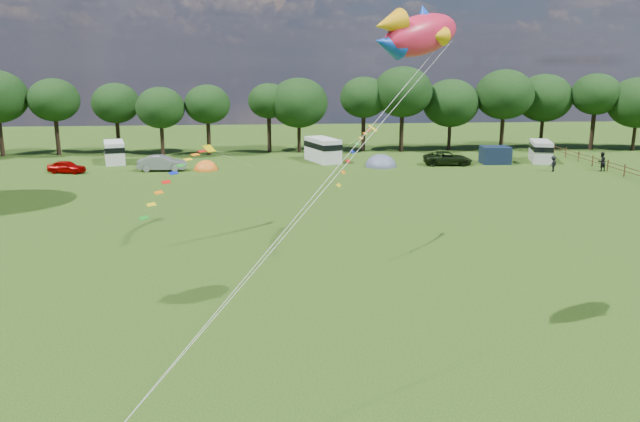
{
  "coord_description": "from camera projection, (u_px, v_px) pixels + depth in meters",
  "views": [
    {
      "loc": [
        -2.55,
        -20.4,
        10.88
      ],
      "look_at": [
        0.0,
        8.0,
        4.0
      ],
      "focal_mm": 35.0,
      "sensor_mm": 36.0,
      "label": 1
    }
  ],
  "objects": [
    {
      "name": "walker_b",
      "position": [
        553.0,
        164.0,
        62.82
      ],
      "size": [
        1.11,
        0.95,
        1.57
      ],
      "primitive_type": "imported",
      "rotation": [
        0.0,
        0.0,
        3.72
      ],
      "color": "black",
      "rests_on": "ground"
    },
    {
      "name": "fence",
      "position": [
        634.0,
        172.0,
        58.54
      ],
      "size": [
        0.12,
        33.12,
        1.2
      ],
      "color": "#472D19",
      "rests_on": "ground"
    },
    {
      "name": "streamer_kite_c",
      "position": [
        360.0,
        145.0,
        35.17
      ],
      "size": [
        3.02,
        4.95,
        2.79
      ],
      "rotation": [
        0.0,
        0.0,
        1.22
      ],
      "color": "yellow",
      "rests_on": "ground"
    },
    {
      "name": "campervan_d",
      "position": [
        541.0,
        151.0,
        68.83
      ],
      "size": [
        3.25,
        5.06,
        2.3
      ],
      "rotation": [
        0.0,
        0.0,
        1.28
      ],
      "color": "silver",
      "rests_on": "ground"
    },
    {
      "name": "campervan_c",
      "position": [
        323.0,
        149.0,
        68.86
      ],
      "size": [
        3.9,
        5.74,
        2.59
      ],
      "rotation": [
        0.0,
        0.0,
        1.91
      ],
      "color": "silver",
      "rests_on": "ground"
    },
    {
      "name": "car_a",
      "position": [
        67.0,
        167.0,
        61.92
      ],
      "size": [
        4.03,
        2.4,
        1.26
      ],
      "primitive_type": "imported",
      "rotation": [
        0.0,
        0.0,
        1.31
      ],
      "color": "#980202",
      "rests_on": "ground"
    },
    {
      "name": "walker_a",
      "position": [
        601.0,
        162.0,
        62.98
      ],
      "size": [
        1.07,
        0.83,
        1.93
      ],
      "primitive_type": "imported",
      "rotation": [
        0.0,
        0.0,
        3.44
      ],
      "color": "black",
      "rests_on": "ground"
    },
    {
      "name": "ground_plane",
      "position": [
        340.0,
        370.0,
        22.53
      ],
      "size": [
        180.0,
        180.0,
        0.0
      ],
      "primitive_type": "plane",
      "color": "black",
      "rests_on": "ground"
    },
    {
      "name": "tree_line",
      "position": [
        329.0,
        100.0,
        74.74
      ],
      "size": [
        102.98,
        10.98,
        10.27
      ],
      "color": "black",
      "rests_on": "ground"
    },
    {
      "name": "tent_orange",
      "position": [
        206.0,
        170.0,
        63.84
      ],
      "size": [
        2.51,
        2.75,
        1.96
      ],
      "color": "orange",
      "rests_on": "ground"
    },
    {
      "name": "streamer_kite_b",
      "position": [
        183.0,
        170.0,
        38.78
      ],
      "size": [
        4.36,
        4.78,
        3.83
      ],
      "rotation": [
        0.0,
        0.0,
        0.84
      ],
      "color": "#D3B405",
      "rests_on": "ground"
    },
    {
      "name": "awning_navy",
      "position": [
        495.0,
        155.0,
        67.69
      ],
      "size": [
        3.11,
        2.59,
        1.85
      ],
      "primitive_type": "cube",
      "rotation": [
        0.0,
        0.0,
        -0.06
      ],
      "color": "#111D33",
      "rests_on": "ground"
    },
    {
      "name": "car_d",
      "position": [
        448.0,
        158.0,
        66.72
      ],
      "size": [
        5.4,
        2.77,
        1.43
      ],
      "primitive_type": "imported",
      "rotation": [
        0.0,
        0.0,
        1.49
      ],
      "color": "black",
      "rests_on": "ground"
    },
    {
      "name": "tent_greyblue",
      "position": [
        381.0,
        166.0,
        66.01
      ],
      "size": [
        3.38,
        3.71,
        2.52
      ],
      "color": "slate",
      "rests_on": "ground"
    },
    {
      "name": "fish_kite",
      "position": [
        415.0,
        34.0,
        21.89
      ],
      "size": [
        4.0,
        2.97,
        2.16
      ],
      "rotation": [
        0.0,
        -0.21,
        0.53
      ],
      "color": "red",
      "rests_on": "ground"
    },
    {
      "name": "campervan_b",
      "position": [
        114.0,
        151.0,
        67.97
      ],
      "size": [
        3.19,
        5.15,
        2.35
      ],
      "rotation": [
        0.0,
        0.0,
        1.83
      ],
      "color": "white",
      "rests_on": "ground"
    },
    {
      "name": "car_b",
      "position": [
        162.0,
        163.0,
        63.13
      ],
      "size": [
        4.47,
        1.69,
        1.57
      ],
      "primitive_type": "imported",
      "rotation": [
        0.0,
        0.0,
        1.56
      ],
      "color": "gray",
      "rests_on": "ground"
    }
  ]
}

